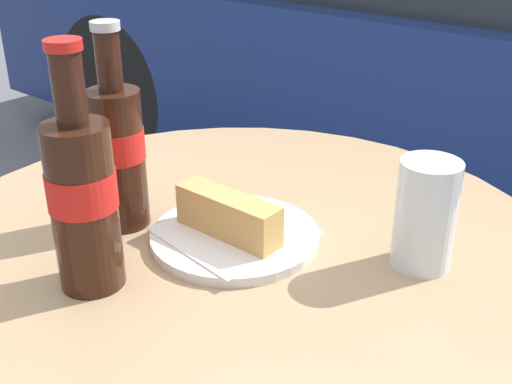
{
  "coord_description": "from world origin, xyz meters",
  "views": [
    {
      "loc": [
        0.44,
        -0.49,
        1.15
      ],
      "look_at": [
        0.0,
        0.04,
        0.82
      ],
      "focal_mm": 45.0,
      "sensor_mm": 36.0,
      "label": 1
    }
  ],
  "objects_px": {
    "cola_bottle_left": "(83,196)",
    "parked_car": "(484,29)",
    "bistro_table": "(237,335)",
    "drinking_glass": "(425,219)",
    "cola_bottle_right": "(118,150)",
    "lunch_plate_near": "(233,231)"
  },
  "relations": [
    {
      "from": "bistro_table",
      "to": "cola_bottle_left",
      "type": "bearing_deg",
      "value": -109.46
    },
    {
      "from": "cola_bottle_right",
      "to": "lunch_plate_near",
      "type": "relative_size",
      "value": 1.24
    },
    {
      "from": "bistro_table",
      "to": "drinking_glass",
      "type": "height_order",
      "value": "drinking_glass"
    },
    {
      "from": "bistro_table",
      "to": "parked_car",
      "type": "distance_m",
      "value": 2.13
    },
    {
      "from": "cola_bottle_right",
      "to": "drinking_glass",
      "type": "bearing_deg",
      "value": 24.42
    },
    {
      "from": "drinking_glass",
      "to": "parked_car",
      "type": "bearing_deg",
      "value": 109.58
    },
    {
      "from": "cola_bottle_left",
      "to": "cola_bottle_right",
      "type": "relative_size",
      "value": 1.04
    },
    {
      "from": "cola_bottle_left",
      "to": "cola_bottle_right",
      "type": "xyz_separation_m",
      "value": [
        -0.08,
        0.11,
        -0.0
      ]
    },
    {
      "from": "bistro_table",
      "to": "cola_bottle_right",
      "type": "relative_size",
      "value": 3.19
    },
    {
      "from": "lunch_plate_near",
      "to": "parked_car",
      "type": "xyz_separation_m",
      "value": [
        -0.51,
        2.07,
        -0.16
      ]
    },
    {
      "from": "cola_bottle_left",
      "to": "drinking_glass",
      "type": "relative_size",
      "value": 2.09
    },
    {
      "from": "cola_bottle_right",
      "to": "parked_car",
      "type": "relative_size",
      "value": 0.06
    },
    {
      "from": "drinking_glass",
      "to": "parked_car",
      "type": "distance_m",
      "value": 2.1
    },
    {
      "from": "lunch_plate_near",
      "to": "parked_car",
      "type": "height_order",
      "value": "parked_car"
    },
    {
      "from": "bistro_table",
      "to": "drinking_glass",
      "type": "distance_m",
      "value": 0.29
    },
    {
      "from": "bistro_table",
      "to": "parked_car",
      "type": "relative_size",
      "value": 0.18
    },
    {
      "from": "bistro_table",
      "to": "lunch_plate_near",
      "type": "relative_size",
      "value": 3.96
    },
    {
      "from": "cola_bottle_left",
      "to": "drinking_glass",
      "type": "height_order",
      "value": "cola_bottle_left"
    },
    {
      "from": "cola_bottle_left",
      "to": "parked_car",
      "type": "height_order",
      "value": "parked_car"
    },
    {
      "from": "parked_car",
      "to": "cola_bottle_right",
      "type": "bearing_deg",
      "value": -80.03
    },
    {
      "from": "lunch_plate_near",
      "to": "cola_bottle_right",
      "type": "bearing_deg",
      "value": -160.52
    },
    {
      "from": "cola_bottle_left",
      "to": "parked_car",
      "type": "bearing_deg",
      "value": 101.46
    }
  ]
}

